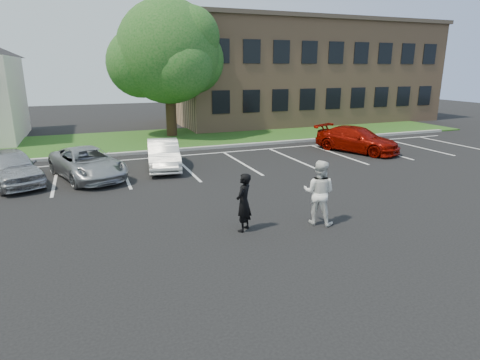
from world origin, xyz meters
The scene contains 12 objects.
ground_plane centered at (0.00, 0.00, 0.00)m, with size 90.00×90.00×0.00m, color black.
curb centered at (0.00, 12.00, 0.07)m, with size 40.00×0.30×0.15m, color gray.
grass_strip centered at (0.00, 16.00, 0.04)m, with size 44.00×8.00×0.08m, color #174615.
stall_lines centered at (1.40, 8.95, 0.01)m, with size 34.00×5.36×0.01m.
office_building centered at (14.00, 21.99, 4.16)m, with size 22.40×10.40×8.30m.
tree centered at (1.36, 17.11, 5.35)m, with size 7.80×7.20×8.80m.
man_black_suit centered at (-0.24, 0.09, 0.85)m, with size 0.62×0.41×1.70m, color black.
man_white_shirt centered at (2.03, -0.21, 0.97)m, with size 0.95×0.74×1.95m, color white.
car_silver_west centered at (-7.12, 7.88, 0.71)m, with size 1.67×4.16×1.42m, color #ABABAF.
car_silver_minivan centered at (-4.28, 7.79, 0.64)m, with size 2.12×4.59×1.28m, color #A2A5AA.
car_white_sedan centered at (-0.96, 8.31, 0.65)m, with size 1.38×3.97×1.31m, color white.
car_red_compact centered at (9.79, 8.24, 0.68)m, with size 1.92×4.71×1.37m, color #7E0A02.
Camera 1 is at (-4.24, -9.89, 4.54)m, focal length 30.00 mm.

